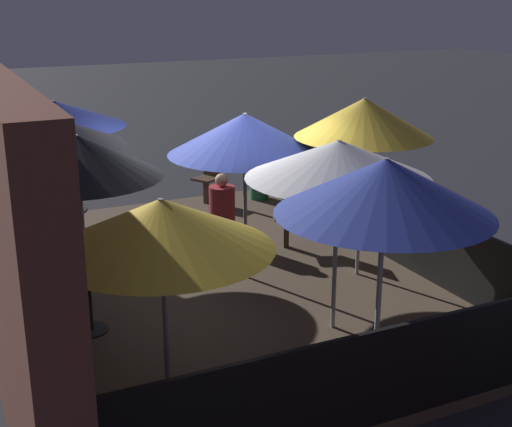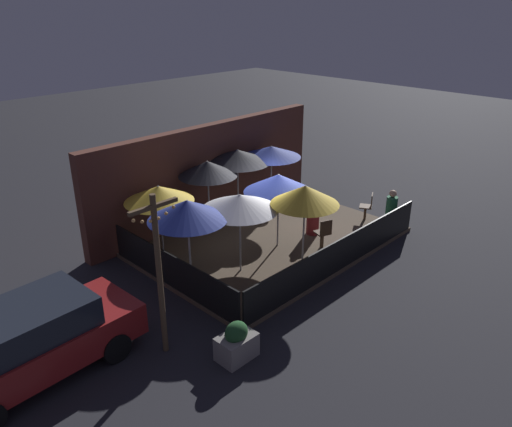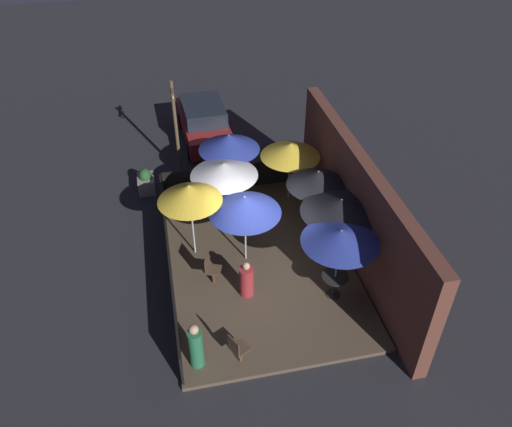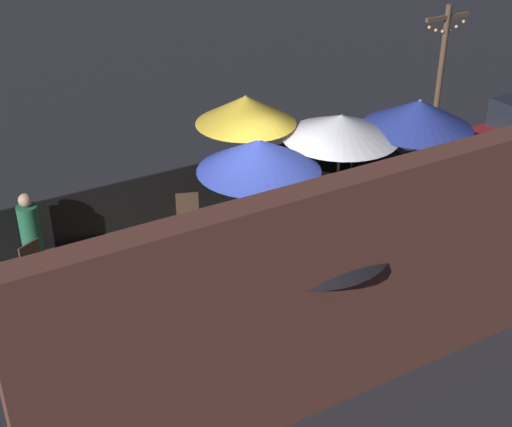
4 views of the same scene
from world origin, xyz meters
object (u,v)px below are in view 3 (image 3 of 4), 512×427
at_px(patio_umbrella_3, 291,150).
at_px(patio_umbrella_0, 318,178).
at_px(patio_umbrella_7, 224,169).
at_px(patio_chair_0, 238,349).
at_px(dining_table_0, 314,218).
at_px(patio_umbrella_4, 341,206).
at_px(patron_0, 246,280).
at_px(patio_umbrella_2, 229,142).
at_px(patron_1, 196,347).
at_px(patio_umbrella_1, 341,236).
at_px(planter_box, 146,181).
at_px(parked_car_0, 204,122).
at_px(dining_table_1, 335,280).
at_px(patio_umbrella_5, 189,193).
at_px(light_post, 176,124).
at_px(patio_umbrella_6, 245,204).
at_px(patio_chair_1, 211,269).

bearing_deg(patio_umbrella_3, patio_umbrella_0, 7.54).
xyz_separation_m(patio_umbrella_7, patio_chair_0, (5.34, -0.59, -1.50)).
bearing_deg(dining_table_0, patio_umbrella_3, -172.46).
bearing_deg(patio_umbrella_4, patron_0, -77.01).
relative_size(patio_umbrella_2, dining_table_0, 3.10).
bearing_deg(patron_1, patio_umbrella_2, 77.83).
relative_size(patio_umbrella_1, patron_1, 1.70).
distance_m(planter_box, parked_car_0, 4.02).
xyz_separation_m(planter_box, parked_car_0, (-3.14, 2.47, 0.46)).
bearing_deg(dining_table_1, patio_umbrella_3, -179.66).
bearing_deg(patio_umbrella_5, parked_car_0, 170.29).
relative_size(dining_table_0, patron_0, 0.68).
relative_size(patio_umbrella_2, dining_table_1, 3.26).
relative_size(patio_umbrella_4, patio_chair_0, 2.51).
xyz_separation_m(patio_chair_0, patron_0, (-2.14, 0.63, -0.02)).
bearing_deg(patron_0, light_post, 25.68).
height_order(patio_umbrella_1, patio_umbrella_2, patio_umbrella_2).
xyz_separation_m(patron_0, parked_car_0, (-8.82, -0.02, 0.24)).
height_order(patio_umbrella_5, patio_umbrella_6, patio_umbrella_5).
height_order(patio_umbrella_6, dining_table_0, patio_umbrella_6).
xyz_separation_m(patio_umbrella_5, planter_box, (-3.72, -1.30, -1.92)).
xyz_separation_m(patio_umbrella_2, patio_chair_0, (6.74, -0.98, -1.59)).
relative_size(patio_chair_1, patron_0, 0.86).
relative_size(patio_umbrella_4, patio_umbrella_7, 1.05).
bearing_deg(patio_umbrella_2, dining_table_1, 20.72).
xyz_separation_m(patio_umbrella_5, patio_umbrella_6, (0.57, 1.44, -0.19)).
height_order(patio_umbrella_5, planter_box, patio_umbrella_5).
relative_size(patron_0, planter_box, 1.27).
relative_size(patio_umbrella_1, patron_0, 2.05).
bearing_deg(dining_table_1, patio_umbrella_6, -133.15).
bearing_deg(patio_umbrella_4, parked_car_0, -161.44).
distance_m(patio_umbrella_3, planter_box, 5.26).
bearing_deg(patio_umbrella_0, light_post, -140.14).
distance_m(dining_table_0, patio_chair_1, 3.72).
xyz_separation_m(patio_umbrella_5, patio_umbrella_7, (-1.25, 1.15, -0.17)).
bearing_deg(patio_umbrella_6, patio_umbrella_0, 107.00).
bearing_deg(patio_umbrella_3, light_post, -125.41).
bearing_deg(patio_umbrella_4, patio_chair_0, -50.51).
height_order(patio_umbrella_2, dining_table_0, patio_umbrella_2).
xyz_separation_m(dining_table_1, patio_chair_0, (1.59, -2.93, -0.05)).
relative_size(patron_1, light_post, 0.37).
bearing_deg(patio_umbrella_7, patio_chair_1, -17.61).
bearing_deg(patio_chair_0, patio_chair_1, 66.45).
relative_size(patio_umbrella_3, light_post, 0.58).
bearing_deg(patio_chair_1, patron_0, -14.67).
height_order(dining_table_0, patron_1, patron_1).
relative_size(patio_umbrella_7, dining_table_1, 3.07).
relative_size(patio_chair_1, planter_box, 1.09).
bearing_deg(patron_0, patio_umbrella_5, 46.62).
relative_size(patio_umbrella_5, dining_table_1, 3.37).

